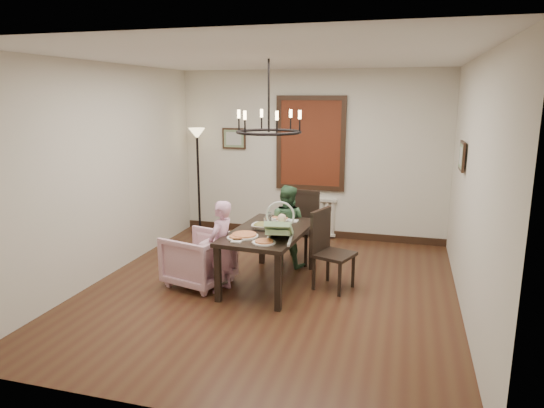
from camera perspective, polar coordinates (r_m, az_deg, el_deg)
The scene contains 17 objects.
room_shell at distance 6.11m, azimuth 0.68°, elevation 3.43°, with size 4.51×5.00×2.81m.
dining_table at distance 6.14m, azimuth -0.36°, elevation -3.84°, with size 0.98×1.60×0.72m.
chair_far at distance 7.05m, azimuth 3.19°, elevation -2.68°, with size 0.46×0.46×1.04m, color black, non-canonical shape.
chair_right at distance 6.09m, azimuth 7.33°, elevation -5.40°, with size 0.44×0.44×1.01m, color black, non-canonical shape.
armchair at distance 6.30m, azimuth -8.64°, elevation -6.38°, with size 0.73×0.75×0.68m, color beige.
elderly_woman at distance 6.00m, azimuth -5.98°, elevation -5.91°, with size 0.35×0.23×0.95m, color #DB9ABB.
seated_man at distance 6.86m, azimuth 1.73°, elevation -3.39°, with size 0.47×0.37×0.97m, color #39603E.
baby_bouncer at distance 5.64m, azimuth 0.85°, elevation -2.76°, with size 0.36×0.48×0.32m, color #A2D08F, non-canonical shape.
salad_bowl at distance 6.14m, azimuth -1.15°, elevation -2.62°, with size 0.32×0.32×0.08m, color white.
pizza_platter at distance 5.83m, azimuth -3.27°, elevation -3.69°, with size 0.33×0.33×0.04m, color tan.
drinking_glass at distance 6.17m, azimuth -0.62°, elevation -2.19°, with size 0.08×0.08×0.15m, color silver.
window_blinds at distance 8.11m, azimuth 4.55°, elevation 7.11°, with size 1.00×0.03×1.40m, color maroon.
radiator at distance 8.34m, azimuth 4.43°, elevation -1.45°, with size 0.92×0.12×0.62m, color silver, non-canonical shape.
picture_back at distance 8.48m, azimuth -4.49°, elevation 7.69°, with size 0.42×0.03×0.36m, color black.
picture_right at distance 6.44m, azimuth 21.46°, elevation 5.27°, with size 0.42×0.03×0.36m, color black.
floor_lamp at distance 8.49m, azimuth -8.64°, elevation 2.48°, with size 0.30×0.30×1.80m, color black, non-canonical shape.
chandelier at distance 5.90m, azimuth -0.38°, elevation 8.47°, with size 0.80×0.80×0.04m, color black.
Camera 1 is at (1.56, -5.46, 2.38)m, focal length 32.00 mm.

